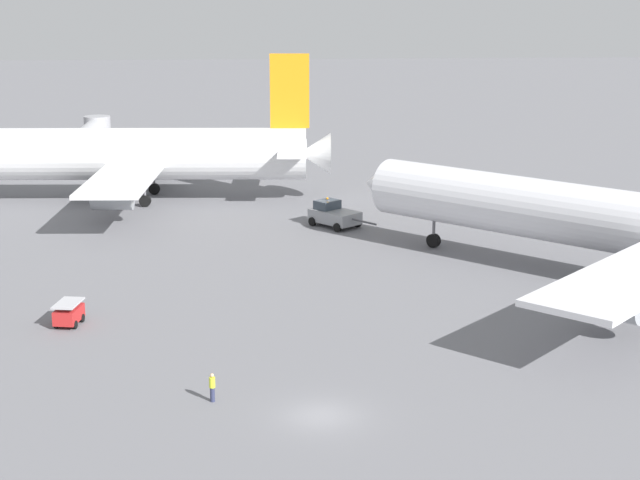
# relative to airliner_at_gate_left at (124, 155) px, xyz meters

# --- Properties ---
(ground_plane) EXTENTS (600.00, 600.00, 0.00)m
(ground_plane) POSITION_rel_airliner_at_gate_left_xyz_m (18.08, -60.09, -5.30)
(ground_plane) COLOR slate
(airliner_at_gate_left) EXTENTS (47.64, 40.80, 16.59)m
(airliner_at_gate_left) POSITION_rel_airliner_at_gate_left_xyz_m (0.00, 0.00, 0.00)
(airliner_at_gate_left) COLOR white
(airliner_at_gate_left) RESTS_ON ground
(pushback_tug) EXTENTS (6.47, 7.31, 2.88)m
(pushback_tug) POSITION_rel_airliner_at_gate_left_xyz_m (22.66, -14.36, -4.08)
(pushback_tug) COLOR gray
(pushback_tug) RESTS_ON ground
(gse_baggage_cart_trailing) EXTENTS (2.04, 2.97, 1.71)m
(gse_baggage_cart_trailing) POSITION_rel_airliner_at_gate_left_xyz_m (1.11, -43.36, -4.43)
(gse_baggage_cart_trailing) COLOR red
(gse_baggage_cart_trailing) RESTS_ON ground
(ground_crew_marshaller_foreground) EXTENTS (0.36, 0.36, 1.75)m
(ground_crew_marshaller_foreground) POSITION_rel_airliner_at_gate_left_xyz_m (11.86, -57.68, -4.38)
(ground_crew_marshaller_foreground) COLOR #2D3351
(ground_crew_marshaller_foreground) RESTS_ON ground
(jet_bridge) EXTENTS (3.84, 19.28, 5.62)m
(jet_bridge) POSITION_rel_airliner_at_gate_left_xyz_m (-7.97, 26.72, -1.45)
(jet_bridge) COLOR #B7B7BC
(jet_bridge) RESTS_ON ground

